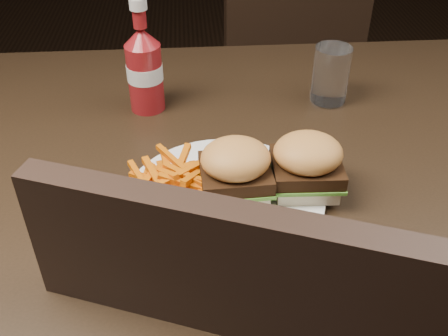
{
  "coord_description": "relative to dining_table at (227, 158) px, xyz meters",
  "views": [
    {
      "loc": [
        -0.06,
        -0.7,
        1.24
      ],
      "look_at": [
        -0.01,
        -0.12,
        0.8
      ],
      "focal_mm": 42.0,
      "sensor_mm": 36.0,
      "label": 1
    }
  ],
  "objects": [
    {
      "name": "dining_table",
      "position": [
        0.0,
        0.0,
        0.0
      ],
      "size": [
        1.2,
        0.8,
        0.04
      ],
      "primitive_type": "cube",
      "color": "black",
      "rests_on": "ground"
    },
    {
      "name": "chair_far",
      "position": [
        0.21,
        0.83,
        -0.3
      ],
      "size": [
        0.49,
        0.49,
        0.04
      ],
      "primitive_type": "cube",
      "rotation": [
        0.0,
        0.0,
        3.3
      ],
      "color": "black",
      "rests_on": "ground"
    },
    {
      "name": "plate",
      "position": [
        -0.01,
        -0.13,
        0.03
      ],
      "size": [
        0.29,
        0.29,
        0.01
      ],
      "primitive_type": "cylinder",
      "color": "white",
      "rests_on": "dining_table"
    },
    {
      "name": "sandwich_half_a",
      "position": [
        0.0,
        -0.13,
        0.04
      ],
      "size": [
        0.09,
        0.09,
        0.02
      ],
      "primitive_type": "cube",
      "rotation": [
        0.0,
        0.0,
        0.05
      ],
      "color": "beige",
      "rests_on": "plate"
    },
    {
      "name": "sandwich_half_b",
      "position": [
        0.1,
        -0.12,
        0.04
      ],
      "size": [
        0.09,
        0.08,
        0.02
      ],
      "primitive_type": "cube",
      "rotation": [
        0.0,
        0.0,
        -0.04
      ],
      "color": "beige",
      "rests_on": "plate"
    },
    {
      "name": "fries_pile",
      "position": [
        -0.08,
        -0.13,
        0.05
      ],
      "size": [
        0.16,
        0.16,
        0.05
      ],
      "primitive_type": null,
      "rotation": [
        0.0,
        0.0,
        0.36
      ],
      "color": "#BC7704",
      "rests_on": "plate"
    },
    {
      "name": "ketchup_bottle",
      "position": [
        -0.13,
        0.14,
        0.08
      ],
      "size": [
        0.07,
        0.07,
        0.12
      ],
      "primitive_type": "cylinder",
      "rotation": [
        0.0,
        0.0,
        -0.1
      ],
      "color": "maroon",
      "rests_on": "dining_table"
    },
    {
      "name": "tumbler",
      "position": [
        0.2,
        0.14,
        0.08
      ],
      "size": [
        0.07,
        0.07,
        0.1
      ],
      "primitive_type": "cylinder",
      "rotation": [
        0.0,
        0.0,
        0.03
      ],
      "color": "white",
      "rests_on": "dining_table"
    }
  ]
}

